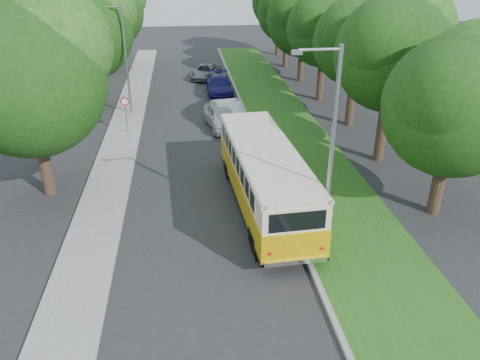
{
  "coord_description": "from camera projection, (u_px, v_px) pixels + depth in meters",
  "views": [
    {
      "loc": [
        -0.75,
        -17.2,
        10.67
      ],
      "look_at": [
        1.51,
        1.31,
        1.5
      ],
      "focal_mm": 35.0,
      "sensor_mm": 36.0,
      "label": 1
    }
  ],
  "objects": [
    {
      "name": "sidewalk",
      "position": [
        110.0,
        180.0,
        24.01
      ],
      "size": [
        2.2,
        70.0,
        0.12
      ],
      "primitive_type": "cube",
      "color": "gray",
      "rests_on": "ground"
    },
    {
      "name": "ground",
      "position": [
        209.0,
        226.0,
        20.11
      ],
      "size": [
        120.0,
        120.0,
        0.0
      ],
      "primitive_type": "plane",
      "color": "#2A2A2D",
      "rests_on": "ground"
    },
    {
      "name": "lamppost_far",
      "position": [
        124.0,
        57.0,
        32.03
      ],
      "size": [
        1.71,
        0.16,
        7.5
      ],
      "color": "gray",
      "rests_on": "ground"
    },
    {
      "name": "car_grey",
      "position": [
        206.0,
        72.0,
        43.16
      ],
      "size": [
        3.37,
        4.9,
        1.24
      ],
      "primitive_type": "imported",
      "rotation": [
        0.0,
        0.0,
        -0.32
      ],
      "color": "slate",
      "rests_on": "ground"
    },
    {
      "name": "lamppost_near",
      "position": [
        329.0,
        150.0,
        16.41
      ],
      "size": [
        1.71,
        0.16,
        8.0
      ],
      "color": "gray",
      "rests_on": "ground"
    },
    {
      "name": "treeline",
      "position": [
        235.0,
        23.0,
        33.86
      ],
      "size": [
        24.27,
        41.91,
        9.46
      ],
      "color": "#332319",
      "rests_on": "ground"
    },
    {
      "name": "vintage_bus",
      "position": [
        265.0,
        178.0,
        20.88
      ],
      "size": [
        3.2,
        10.39,
        3.05
      ],
      "primitive_type": null,
      "rotation": [
        0.0,
        0.0,
        0.05
      ],
      "color": "#E0A707",
      "rests_on": "ground"
    },
    {
      "name": "car_white",
      "position": [
        229.0,
        114.0,
        31.59
      ],
      "size": [
        2.31,
        4.84,
        1.53
      ],
      "primitive_type": "imported",
      "rotation": [
        0.0,
        0.0,
        0.15
      ],
      "color": "white",
      "rests_on": "ground"
    },
    {
      "name": "grass_verge",
      "position": [
        313.0,
        170.0,
        25.18
      ],
      "size": [
        4.5,
        70.0,
        0.13
      ],
      "primitive_type": "cube",
      "color": "#275416",
      "rests_on": "ground"
    },
    {
      "name": "warning_sign",
      "position": [
        125.0,
        108.0,
        29.53
      ],
      "size": [
        0.56,
        0.1,
        2.5
      ],
      "color": "gray",
      "rests_on": "ground"
    },
    {
      "name": "curb",
      "position": [
        270.0,
        172.0,
        24.92
      ],
      "size": [
        0.2,
        70.0,
        0.15
      ],
      "primitive_type": "cube",
      "color": "gray",
      "rests_on": "ground"
    },
    {
      "name": "car_silver",
      "position": [
        221.0,
        117.0,
        31.03
      ],
      "size": [
        2.42,
        4.67,
        1.52
      ],
      "primitive_type": "imported",
      "rotation": [
        0.0,
        0.0,
        0.15
      ],
      "color": "#BCBBC0",
      "rests_on": "ground"
    },
    {
      "name": "car_blue",
      "position": [
        220.0,
        85.0,
        38.36
      ],
      "size": [
        2.08,
        5.04,
        1.46
      ],
      "primitive_type": "imported",
      "rotation": [
        0.0,
        0.0,
        -0.01
      ],
      "color": "navy",
      "rests_on": "ground"
    }
  ]
}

